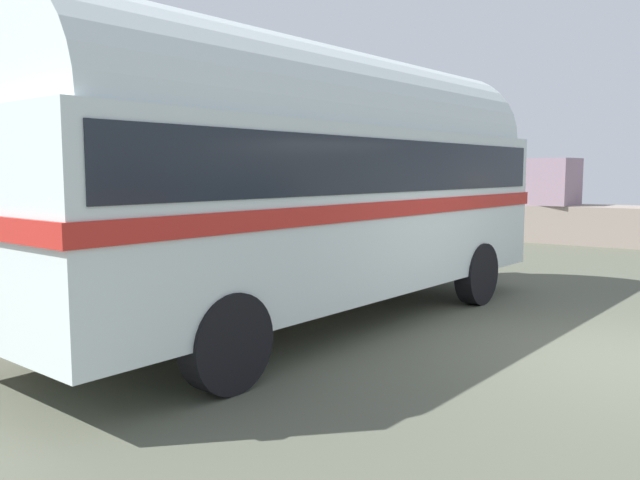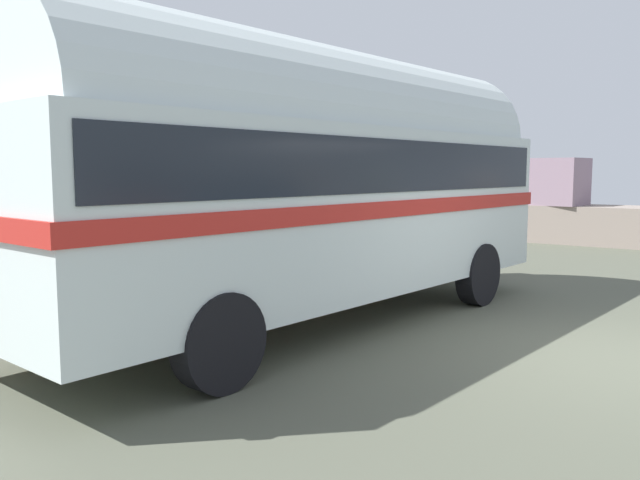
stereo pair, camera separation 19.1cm
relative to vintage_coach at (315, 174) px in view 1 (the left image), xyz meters
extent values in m
cube|color=#515445|center=(3.74, 0.64, -2.04)|extent=(32.00, 26.00, 0.02)
cube|color=gray|center=(-9.19, 12.50, -0.35)|extent=(1.52, 1.50, 1.20)
sphere|color=gray|center=(-4.80, 12.19, -0.29)|extent=(1.33, 1.33, 1.33)
cube|color=gray|center=(-0.19, 12.21, -0.27)|extent=(1.53, 1.51, 1.35)
cylinder|color=black|center=(-0.88, 2.68, -1.55)|extent=(0.36, 0.98, 0.96)
cylinder|color=black|center=(1.32, 2.50, -1.55)|extent=(0.36, 0.98, 0.96)
cylinder|color=black|center=(-1.32, -2.51, -1.55)|extent=(0.36, 0.98, 0.96)
cylinder|color=black|center=(0.88, -2.69, -1.55)|extent=(0.36, 0.98, 0.96)
cube|color=silver|center=(0.00, 0.00, -0.48)|extent=(3.10, 8.57, 2.10)
cylinder|color=silver|center=(0.00, 0.00, 0.57)|extent=(2.88, 8.22, 2.20)
cube|color=red|center=(0.00, 0.00, -0.42)|extent=(3.16, 8.66, 0.20)
cube|color=black|center=(0.00, 0.00, 0.10)|extent=(3.11, 8.24, 0.64)
cube|color=silver|center=(0.36, 4.25, -1.35)|extent=(2.29, 0.35, 0.28)
cylinder|color=black|center=(-5.00, 2.84, -1.55)|extent=(0.32, 0.97, 0.96)
cylinder|color=black|center=(-2.79, 2.74, -1.55)|extent=(0.32, 0.97, 0.96)
cylinder|color=black|center=(-3.03, -2.46, -1.55)|extent=(0.32, 0.97, 0.96)
cube|color=#C4463A|center=(-4.01, 0.19, -0.48)|extent=(2.79, 8.50, 2.10)
cylinder|color=#C4463A|center=(-4.01, 0.19, 0.57)|extent=(2.57, 8.16, 2.20)
cube|color=gold|center=(-4.01, 0.19, -0.42)|extent=(2.84, 8.59, 0.20)
cube|color=black|center=(-4.01, 0.19, 0.10)|extent=(2.81, 8.17, 0.64)
cube|color=silver|center=(-3.82, 4.45, -1.35)|extent=(2.28, 0.27, 0.28)
camera|label=1|loc=(4.90, -6.99, 0.04)|focal=35.96mm
camera|label=2|loc=(5.06, -6.88, 0.04)|focal=35.96mm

